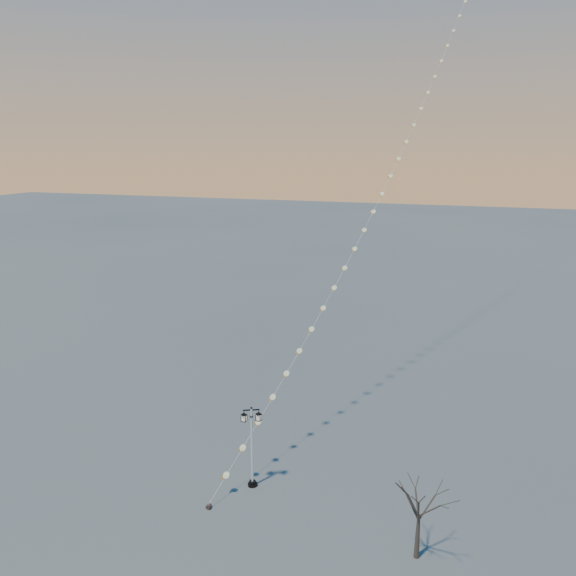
% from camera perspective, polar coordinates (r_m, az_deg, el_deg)
% --- Properties ---
extents(ground, '(300.00, 300.00, 0.00)m').
position_cam_1_polar(ground, '(30.20, -4.35, -20.14)').
color(ground, '#585A59').
rests_on(ground, ground).
extents(street_lamp, '(1.04, 0.69, 4.38)m').
position_cam_1_polar(street_lamp, '(29.88, -3.61, -15.07)').
color(street_lamp, black).
rests_on(street_lamp, ground).
extents(bare_tree, '(2.26, 2.26, 3.74)m').
position_cam_1_polar(bare_tree, '(25.84, 12.92, -20.07)').
color(bare_tree, '#392F28').
rests_on(bare_tree, ground).
extents(kite_train, '(11.81, 48.18, 42.38)m').
position_cam_1_polar(kite_train, '(45.97, 12.22, 18.93)').
color(kite_train, '#362620').
rests_on(kite_train, ground).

